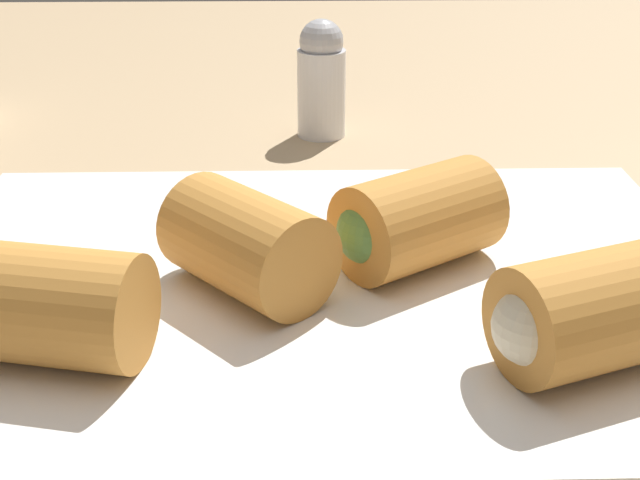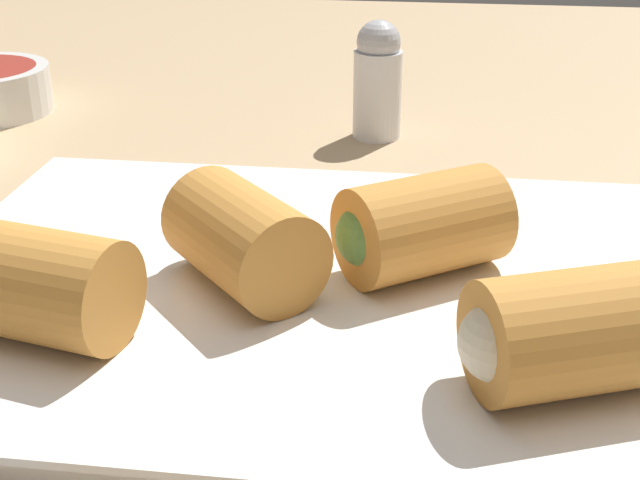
% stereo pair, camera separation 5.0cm
% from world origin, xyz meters
% --- Properties ---
extents(table_surface, '(1.80, 1.40, 0.02)m').
position_xyz_m(table_surface, '(0.00, 0.00, 0.01)').
color(table_surface, tan).
rests_on(table_surface, ground).
extents(serving_plate, '(0.33, 0.25, 0.01)m').
position_xyz_m(serving_plate, '(-0.03, 0.00, 0.03)').
color(serving_plate, white).
rests_on(serving_plate, table_surface).
extents(roll_front_left, '(0.07, 0.05, 0.04)m').
position_xyz_m(roll_front_left, '(-0.13, -0.06, 0.06)').
color(roll_front_left, '#C68438').
rests_on(roll_front_left, serving_plate).
extents(roll_front_right, '(0.07, 0.07, 0.04)m').
position_xyz_m(roll_front_right, '(-0.07, -0.01, 0.06)').
color(roll_front_right, '#C68438').
rests_on(roll_front_right, serving_plate).
extents(roll_back_left, '(0.08, 0.07, 0.04)m').
position_xyz_m(roll_back_left, '(0.00, 0.01, 0.06)').
color(roll_back_left, '#C68438').
rests_on(roll_back_left, serving_plate).
extents(roll_back_right, '(0.07, 0.06, 0.04)m').
position_xyz_m(roll_back_right, '(0.05, -0.07, 0.06)').
color(roll_back_right, '#C68438').
rests_on(roll_back_right, serving_plate).
extents(salt_shaker, '(0.03, 0.03, 0.07)m').
position_xyz_m(salt_shaker, '(-0.03, 0.23, 0.06)').
color(salt_shaker, silver).
rests_on(salt_shaker, table_surface).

